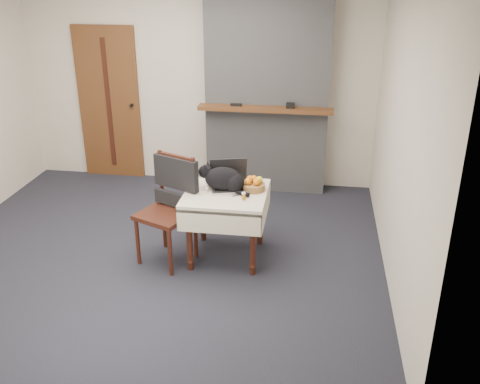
# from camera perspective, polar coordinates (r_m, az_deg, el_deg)

# --- Properties ---
(ground) EXTENTS (4.50, 4.50, 0.00)m
(ground) POSITION_cam_1_polar(r_m,az_deg,el_deg) (5.57, -8.58, -6.17)
(ground) COLOR black
(ground) RESTS_ON ground
(room_shell) EXTENTS (4.52, 4.01, 2.61)m
(room_shell) POSITION_cam_1_polar(r_m,az_deg,el_deg) (5.39, -8.31, 12.89)
(room_shell) COLOR beige
(room_shell) RESTS_ON ground
(door) EXTENTS (0.82, 0.10, 2.00)m
(door) POSITION_cam_1_polar(r_m,az_deg,el_deg) (7.33, -13.77, 9.14)
(door) COLOR brown
(door) RESTS_ON ground
(chimney) EXTENTS (1.62, 0.48, 2.60)m
(chimney) POSITION_cam_1_polar(r_m,az_deg,el_deg) (6.64, 2.94, 10.98)
(chimney) COLOR gray
(chimney) RESTS_ON ground
(side_table) EXTENTS (0.78, 0.78, 0.70)m
(side_table) POSITION_cam_1_polar(r_m,az_deg,el_deg) (5.15, -1.49, -1.15)
(side_table) COLOR #35130E
(side_table) RESTS_ON ground
(laptop) EXTENTS (0.44, 0.40, 0.27)m
(laptop) POSITION_cam_1_polar(r_m,az_deg,el_deg) (5.18, -1.15, 1.21)
(laptop) COLOR #B7B7BC
(laptop) RESTS_ON side_table
(cat) EXTENTS (0.53, 0.29, 0.26)m
(cat) POSITION_cam_1_polar(r_m,az_deg,el_deg) (5.10, -1.67, 1.37)
(cat) COLOR black
(cat) RESTS_ON side_table
(cream_jar) EXTENTS (0.06, 0.06, 0.07)m
(cream_jar) POSITION_cam_1_polar(r_m,az_deg,el_deg) (5.10, -4.81, 0.35)
(cream_jar) COLOR silver
(cream_jar) RESTS_ON side_table
(pill_bottle) EXTENTS (0.04, 0.04, 0.08)m
(pill_bottle) POSITION_cam_1_polar(r_m,az_deg,el_deg) (4.91, 0.39, -0.44)
(pill_bottle) COLOR #A46214
(pill_bottle) RESTS_ON side_table
(fruit_basket) EXTENTS (0.23, 0.23, 0.13)m
(fruit_basket) POSITION_cam_1_polar(r_m,az_deg,el_deg) (5.13, 1.42, 0.79)
(fruit_basket) COLOR #9C6B3F
(fruit_basket) RESTS_ON side_table
(desk_clutter) EXTENTS (0.12, 0.07, 0.01)m
(desk_clutter) POSITION_cam_1_polar(r_m,az_deg,el_deg) (5.09, 0.32, 0.03)
(desk_clutter) COLOR black
(desk_clutter) RESTS_ON side_table
(chair) EXTENTS (0.62, 0.61, 1.05)m
(chair) POSITION_cam_1_polar(r_m,az_deg,el_deg) (5.16, -7.30, -0.23)
(chair) COLOR #35130E
(chair) RESTS_ON ground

